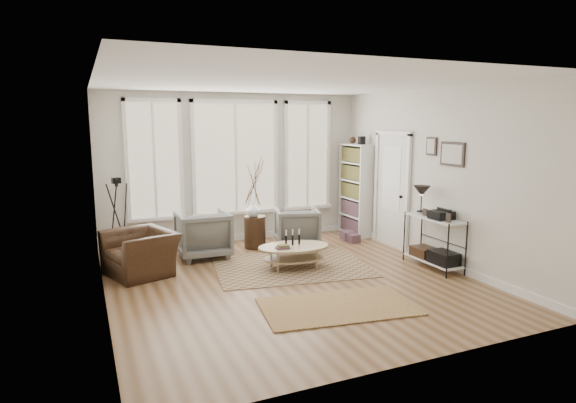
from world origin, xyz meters
name	(u,v)px	position (x,y,z in m)	size (l,w,h in m)	color
room	(292,186)	(0.02, 0.03, 1.43)	(5.50, 5.54, 2.90)	#8A6747
bay_window	(236,160)	(0.00, 2.71, 1.61)	(4.14, 0.12, 2.24)	tan
door	(392,188)	(2.57, 1.15, 1.12)	(0.09, 1.06, 2.22)	silver
bookcase	(356,190)	(2.44, 2.23, 0.96)	(0.31, 0.85, 2.06)	white
low_shelf	(434,237)	(2.38, -0.30, 0.51)	(0.38, 1.08, 1.30)	white
wall_art	(447,152)	(2.58, -0.27, 1.88)	(0.04, 0.88, 0.44)	black
rug_main	(291,266)	(0.29, 0.68, 0.01)	(2.46, 1.84, 0.01)	brown
rug_runner	(338,306)	(0.13, -1.18, 0.01)	(1.96, 1.09, 0.01)	brown
coffee_table	(293,251)	(0.28, 0.57, 0.29)	(1.24, 0.86, 0.54)	tan
armchair_left	(203,234)	(-0.90, 1.81, 0.41)	(0.87, 0.90, 0.82)	slate
armchair_right	(297,227)	(0.91, 1.82, 0.37)	(0.79, 0.81, 0.74)	slate
side_table	(255,205)	(0.14, 2.04, 0.82)	(0.40, 0.40, 1.70)	#342014
vase	(253,209)	(0.10, 2.01, 0.74)	(0.26, 0.26, 0.27)	silver
accent_chair	(141,253)	(-2.02, 1.24, 0.34)	(0.91, 1.04, 0.68)	#342014
tripod_camera	(119,222)	(-2.25, 2.30, 0.65)	(0.50, 0.50, 1.41)	black
book_stack_near	(347,236)	(2.05, 1.87, 0.09)	(0.22, 0.28, 0.18)	brown
book_stack_far	(353,238)	(2.05, 1.66, 0.08)	(0.20, 0.26, 0.17)	brown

